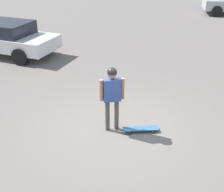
% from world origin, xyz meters
% --- Properties ---
extents(ground_plane, '(220.00, 220.00, 0.00)m').
position_xyz_m(ground_plane, '(0.00, 0.00, 0.00)').
color(ground_plane, slate).
extents(person, '(0.62, 0.30, 1.73)m').
position_xyz_m(person, '(0.00, 0.00, 1.10)').
color(person, '#4C4742').
rests_on(person, ground_plane).
extents(skateboard, '(0.94, 0.40, 0.09)m').
position_xyz_m(skateboard, '(0.75, -0.06, 0.07)').
color(skateboard, '#336693').
rests_on(skateboard, ground_plane).
extents(car_parked_near, '(4.92, 3.22, 1.43)m').
position_xyz_m(car_parked_near, '(-4.96, 5.93, 0.75)').
color(car_parked_near, silver).
rests_on(car_parked_near, ground_plane).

